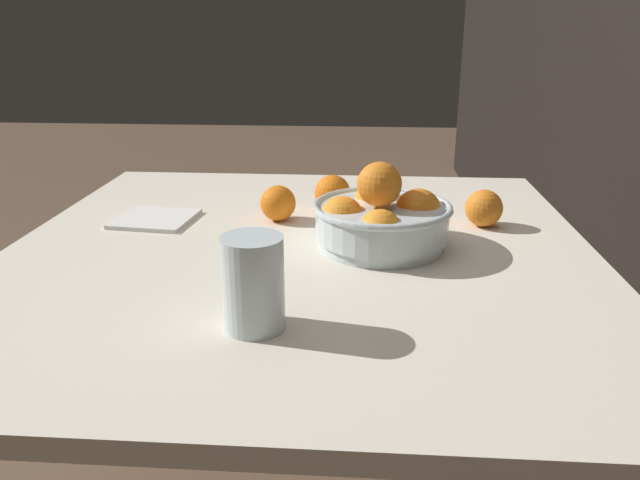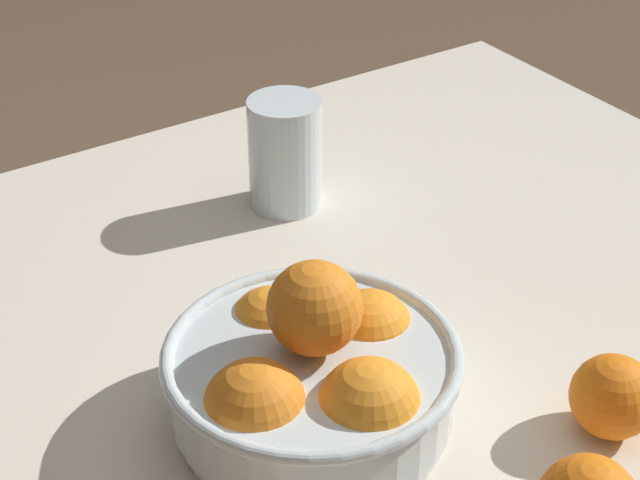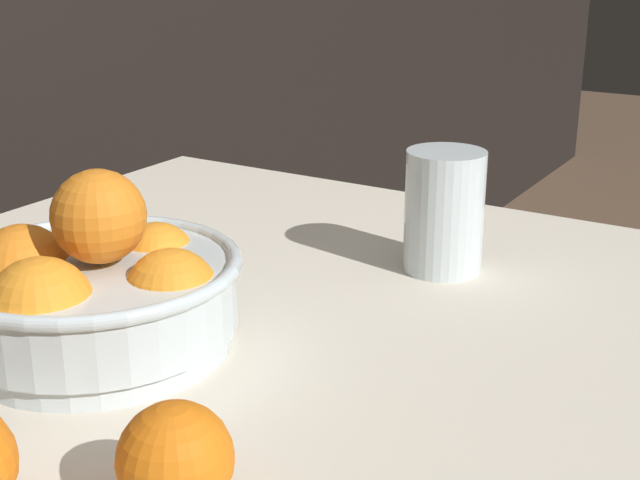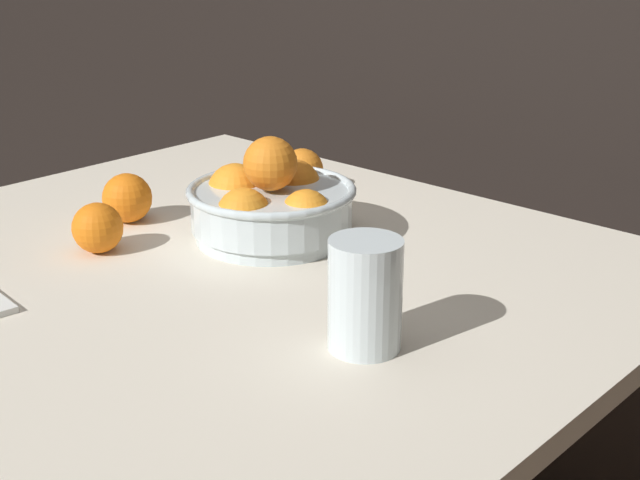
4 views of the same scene
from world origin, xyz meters
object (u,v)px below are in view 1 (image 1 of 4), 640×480
orange_loose_aside (484,208)px  fruit_bowl (381,218)px  juice_glass (253,287)px  orange_loose_front (332,193)px  orange_loose_near_bowl (278,203)px

orange_loose_aside → fruit_bowl: bearing=-57.2°
fruit_bowl → orange_loose_aside: bearing=122.8°
juice_glass → orange_loose_aside: bearing=140.5°
orange_loose_front → orange_loose_near_bowl: bearing=-54.1°
orange_loose_near_bowl → orange_loose_front: size_ratio=0.94×
orange_loose_near_bowl → juice_glass: bearing=3.9°
fruit_bowl → orange_loose_front: bearing=-155.6°
juice_glass → orange_loose_front: bearing=172.1°
juice_glass → orange_loose_front: (-0.53, 0.07, -0.02)m
orange_loose_near_bowl → orange_loose_front: (-0.08, 0.10, 0.00)m
orange_loose_aside → orange_loose_near_bowl: bearing=-91.2°
juice_glass → orange_loose_near_bowl: size_ratio=1.76×
orange_loose_front → orange_loose_aside: (0.08, 0.30, -0.00)m
fruit_bowl → juice_glass: fruit_bowl is taller
orange_loose_front → orange_loose_aside: bearing=74.2°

